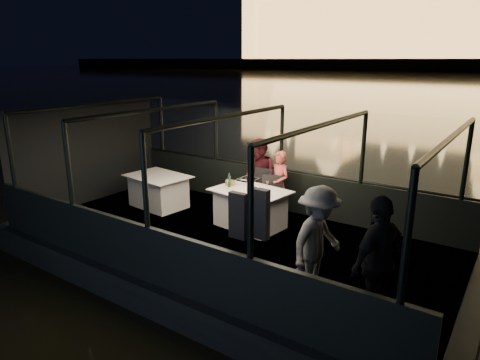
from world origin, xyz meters
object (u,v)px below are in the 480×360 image
Objects in this scene: passenger_dark at (378,260)px; chair_port_right at (267,201)px; dining_table_aft at (158,190)px; wine_bottle at (229,180)px; person_woman_coral at (279,183)px; dining_table_central at (250,208)px; chair_port_left at (259,196)px; coat_stand at (248,233)px; passenger_stripe at (318,239)px; person_man_maroon at (260,179)px.

chair_port_right is at bearing -109.93° from passenger_dark.
wine_bottle is at bearing 3.21° from dining_table_aft.
passenger_dark reaches higher than person_woman_coral.
dining_table_central is at bearing 5.59° from wine_bottle.
wine_bottle reaches higher than chair_port_left.
wine_bottle reaches higher than dining_table_central.
person_woman_coral is (-1.11, 2.88, -0.15)m from coat_stand.
person_woman_coral is at bearing 19.98° from dining_table_aft.
chair_port_left is at bearing -130.54° from person_woman_coral.
coat_stand is at bearing 124.76° from passenger_stripe.
dining_table_aft is at bearing -154.25° from chair_port_left.
passenger_dark is at bearing -16.85° from dining_table_aft.
chair_port_right is at bearing -80.69° from person_woman_coral.
dining_table_aft is at bearing -89.30° from passenger_dark.
passenger_stripe is at bearing -21.42° from person_man_maroon.
chair_port_left is 0.62× the size of person_man_maroon.
dining_table_aft is 2.34m from person_man_maroon.
chair_port_left is at bearing -109.00° from passenger_dark.
passenger_stripe is (4.59, -1.49, 0.47)m from dining_table_aft.
dining_table_central is 0.90m from person_woman_coral.
person_man_maroon is (-0.44, 0.39, 0.30)m from chair_port_right.
dining_table_aft is 2.35m from chair_port_left.
dining_table_aft is 1.48× the size of chair_port_right.
passenger_stripe reaches higher than chair_port_right.
person_man_maroon is (-0.14, 0.24, 0.30)m from chair_port_left.
dining_table_central is 0.72m from wine_bottle.
coat_stand reaches higher than chair_port_left.
dining_table_aft is 2.80m from person_woman_coral.
coat_stand is (1.49, -2.68, 0.45)m from chair_port_left.
chair_port_right is at bearing 73.84° from dining_table_central.
person_man_maroon is at bearing -110.51° from passenger_dark.
dining_table_central is 4.99× the size of wine_bottle.
passenger_dark is at bearing -29.42° from chair_port_left.
chair_port_left reaches higher than dining_table_central.
wine_bottle reaches higher than dining_table_aft.
dining_table_central reaches higher than dining_table_aft.
person_man_maroon is (-0.51, 0.05, 0.00)m from person_woman_coral.
wine_bottle is (-2.68, 1.60, 0.06)m from passenger_stripe.
person_woman_coral reaches higher than dining_table_aft.
dining_table_central is 2.52m from coat_stand.
dining_table_aft is at bearing -176.79° from wine_bottle.
coat_stand is 1.20× the size of person_woman_coral.
passenger_stripe is (2.36, -2.24, 0.40)m from chair_port_left.
dining_table_aft is at bearing -131.20° from person_man_maroon.
dining_table_central is 1.05× the size of dining_table_aft.
passenger_dark is (3.25, -2.41, 0.40)m from chair_port_left.
chair_port_left is at bearing 54.39° from passenger_stripe.
wine_bottle is at bearing 131.41° from coat_stand.
coat_stand reaches higher than dining_table_central.
chair_port_right reaches higher than dining_table_central.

